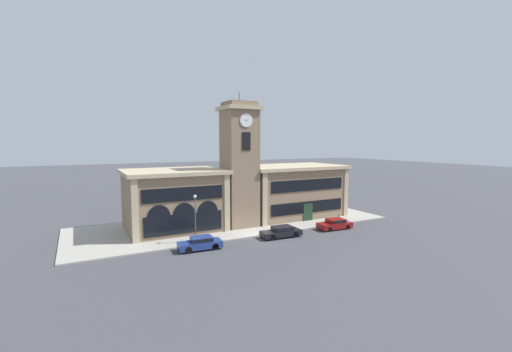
{
  "coord_description": "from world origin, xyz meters",
  "views": [
    {
      "loc": [
        -18.62,
        -34.14,
        10.97
      ],
      "look_at": [
        1.35,
        3.52,
        6.71
      ],
      "focal_mm": 24.0,
      "sensor_mm": 36.0,
      "label": 1
    }
  ],
  "objects_px": {
    "parked_car_mid": "(281,231)",
    "parked_car_far": "(335,224)",
    "bollard": "(338,219)",
    "parked_car_near": "(201,243)",
    "street_lamp": "(195,211)"
  },
  "relations": [
    {
      "from": "parked_car_near",
      "to": "bollard",
      "type": "relative_size",
      "value": 4.24
    },
    {
      "from": "parked_car_mid",
      "to": "street_lamp",
      "type": "distance_m",
      "value": 10.24
    },
    {
      "from": "street_lamp",
      "to": "bollard",
      "type": "relative_size",
      "value": 4.9
    },
    {
      "from": "parked_car_mid",
      "to": "parked_car_far",
      "type": "height_order",
      "value": "parked_car_far"
    },
    {
      "from": "parked_car_far",
      "to": "bollard",
      "type": "height_order",
      "value": "parked_car_far"
    },
    {
      "from": "parked_car_mid",
      "to": "street_lamp",
      "type": "xyz_separation_m",
      "value": [
        -9.58,
        2.12,
        2.93
      ]
    },
    {
      "from": "street_lamp",
      "to": "bollard",
      "type": "height_order",
      "value": "street_lamp"
    },
    {
      "from": "parked_car_mid",
      "to": "parked_car_far",
      "type": "distance_m",
      "value": 7.96
    },
    {
      "from": "parked_car_mid",
      "to": "bollard",
      "type": "xyz_separation_m",
      "value": [
        10.12,
        1.79,
        -0.01
      ]
    },
    {
      "from": "bollard",
      "to": "parked_car_far",
      "type": "bearing_deg",
      "value": -140.51
    },
    {
      "from": "parked_car_near",
      "to": "street_lamp",
      "type": "height_order",
      "value": "street_lamp"
    },
    {
      "from": "parked_car_near",
      "to": "parked_car_mid",
      "type": "bearing_deg",
      "value": -176.5
    },
    {
      "from": "bollard",
      "to": "parked_car_mid",
      "type": "bearing_deg",
      "value": -169.99
    },
    {
      "from": "parked_car_far",
      "to": "street_lamp",
      "type": "xyz_separation_m",
      "value": [
        -17.54,
        2.12,
        2.93
      ]
    },
    {
      "from": "bollard",
      "to": "parked_car_near",
      "type": "bearing_deg",
      "value": -174.87
    }
  ]
}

